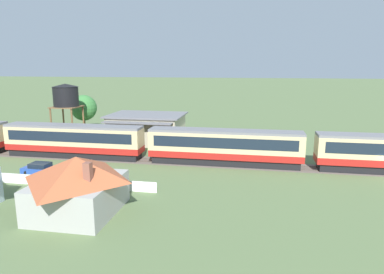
{
  "coord_description": "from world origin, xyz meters",
  "views": [
    {
      "loc": [
        -14.69,
        -39.57,
        11.95
      ],
      "look_at": [
        -22.2,
        1.9,
        3.1
      ],
      "focal_mm": 32.0,
      "sensor_mm": 36.0,
      "label": 1
    }
  ],
  "objects": [
    {
      "name": "cottage_terracotta_roof_2",
      "position": [
        -28.58,
        -15.22,
        2.49
      ],
      "size": [
        6.67,
        7.54,
        4.78
      ],
      "color": "#9E9E99",
      "rests_on": "ground_plane"
    },
    {
      "name": "parked_car_blue",
      "position": [
        -37.72,
        -6.66,
        0.63
      ],
      "size": [
        4.2,
        1.95,
        1.34
      ],
      "rotation": [
        0.0,
        0.0,
        -0.03
      ],
      "color": "#284CA8",
      "rests_on": "ground_plane"
    },
    {
      "name": "railway_track",
      "position": [
        -18.81,
        1.06,
        0.01
      ],
      "size": [
        140.95,
        3.6,
        0.04
      ],
      "color": "#665B51",
      "rests_on": "ground_plane"
    },
    {
      "name": "yard_tree_0",
      "position": [
        -45.2,
        18.02,
        4.35
      ],
      "size": [
        4.68,
        4.68,
        6.7
      ],
      "color": "#4C3823",
      "rests_on": "ground_plane"
    },
    {
      "name": "station_building",
      "position": [
        -31.05,
        11.16,
        2.27
      ],
      "size": [
        11.57,
        9.7,
        4.48
      ],
      "color": "#BCB293",
      "rests_on": "ground_plane"
    },
    {
      "name": "passenger_train",
      "position": [
        -17.72,
        1.06,
        2.38
      ],
      "size": [
        98.59,
        2.89,
        4.3
      ],
      "color": "#AD1E19",
      "rests_on": "ground_plane"
    },
    {
      "name": "water_tower",
      "position": [
        -44.5,
        11.06,
        7.08
      ],
      "size": [
        4.15,
        4.15,
        9.09
      ],
      "color": "brown",
      "rests_on": "ground_plane"
    }
  ]
}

